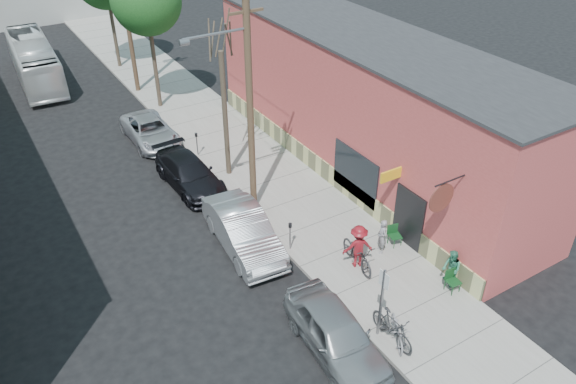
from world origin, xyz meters
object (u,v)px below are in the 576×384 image
car_3 (150,131)px  tree_bare (225,116)px  tree_leafy_mid (146,0)px  patio_chair_a (395,236)px  parking_meter_far (197,140)px  parking_meter_near (290,232)px  parked_bike_a (392,328)px  bus (34,61)px  patron_grey (382,236)px  parked_bike_b (398,330)px  cyclist (358,246)px  patron_green (451,269)px  sign_post (382,297)px  patio_chair_b (453,281)px  car_2 (189,173)px  car_1 (243,231)px  utility_pole_near (248,97)px  car_0 (336,333)px

car_3 → tree_bare: bearing=-69.0°
tree_leafy_mid → patio_chair_a: bearing=-79.9°
parking_meter_far → parking_meter_near: bearing=-90.0°
parked_bike_a → bus: size_ratio=0.20×
patron_grey → parked_bike_b: 4.65m
patron_grey → cyclist: 1.34m
parking_meter_far → patron_green: size_ratio=0.82×
sign_post → car_3: size_ratio=0.60×
patio_chair_a → patio_chair_b: 3.17m
car_2 → bus: bus is taller
parked_bike_b → tree_bare: bearing=119.1°
cyclist → parked_bike_b: (-1.20, -3.71, -0.47)m
patio_chair_a → cyclist: bearing=-158.3°
car_3 → bus: (-3.39, 12.28, 0.73)m
patio_chair_a → patron_grey: bearing=-161.7°
car_3 → car_1: bearing=-89.5°
parking_meter_near → patio_chair_a: 4.26m
parking_meter_far → patron_green: patron_green is taller
tree_leafy_mid → parked_bike_a: size_ratio=4.19×
patron_grey → car_3: size_ratio=0.32×
patio_chair_a → patron_green: 2.89m
patio_chair_a → parked_bike_a: (-3.45, -3.83, 0.15)m
utility_pole_near → tree_leafy_mid: bearing=88.1°
patron_green → bus: 30.35m
tree_bare → patio_chair_b: (3.19, -11.74, -2.63)m
parked_bike_a → bus: bearing=99.4°
patio_chair_a → car_2: size_ratio=0.18×
parked_bike_b → car_2: size_ratio=0.35×
parking_meter_far → cyclist: size_ratio=0.68×
sign_post → tree_leafy_mid: size_ratio=0.34×
utility_pole_near → car_2: 5.96m
cyclist → car_3: (-3.12, 14.13, -0.41)m
tree_bare → car_2: size_ratio=1.27×
sign_post → utility_pole_near: bearing=89.7°
parked_bike_b → car_3: size_ratio=0.36×
patio_chair_a → bus: 27.58m
parking_meter_far → bus: bus is taller
parked_bike_b → bus: bearing=129.4°
car_1 → car_0: bearing=-85.2°
parking_meter_near → tree_leafy_mid: tree_leafy_mid is taller
utility_pole_near → patio_chair_a: utility_pole_near is taller
parking_meter_far → car_3: size_ratio=0.27×
tree_bare → bus: tree_bare is taller
cyclist → car_0: (-3.12, -2.89, -0.27)m
patio_chair_a → parked_bike_a: size_ratio=0.45×
sign_post → parked_bike_a: 1.20m
parking_meter_near → parked_bike_b: (0.46, -5.92, -0.39)m
patio_chair_a → patio_chair_b: (0.01, -3.17, 0.00)m
parking_meter_far → tree_bare: size_ratio=0.20×
patio_chair_a → cyclist: size_ratio=0.48×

